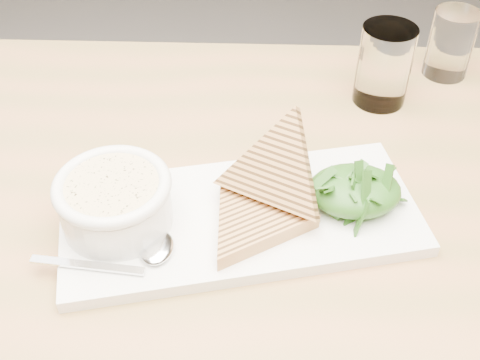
{
  "coord_description": "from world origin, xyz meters",
  "views": [
    {
      "loc": [
        0.03,
        -0.56,
        1.28
      ],
      "look_at": [
        0.04,
        -0.05,
        0.81
      ],
      "focal_mm": 45.0,
      "sensor_mm": 36.0,
      "label": 1
    }
  ],
  "objects_px": {
    "glass_near": "(384,65)",
    "soup_bowl": "(116,206)",
    "table_top": "(335,222)",
    "platter": "(240,217)",
    "glass_far": "(451,44)"
  },
  "relations": [
    {
      "from": "platter",
      "to": "soup_bowl",
      "type": "bearing_deg",
      "value": -175.81
    },
    {
      "from": "platter",
      "to": "soup_bowl",
      "type": "relative_size",
      "value": 3.32
    },
    {
      "from": "platter",
      "to": "glass_far",
      "type": "bearing_deg",
      "value": 43.95
    },
    {
      "from": "glass_near",
      "to": "glass_far",
      "type": "relative_size",
      "value": 1.13
    },
    {
      "from": "table_top",
      "to": "platter",
      "type": "height_order",
      "value": "platter"
    },
    {
      "from": "glass_near",
      "to": "soup_bowl",
      "type": "bearing_deg",
      "value": -143.81
    },
    {
      "from": "table_top",
      "to": "soup_bowl",
      "type": "height_order",
      "value": "soup_bowl"
    },
    {
      "from": "soup_bowl",
      "to": "glass_far",
      "type": "distance_m",
      "value": 0.58
    },
    {
      "from": "glass_near",
      "to": "glass_far",
      "type": "xyz_separation_m",
      "value": [
        0.12,
        0.07,
        -0.01
      ]
    },
    {
      "from": "soup_bowl",
      "to": "glass_far",
      "type": "bearing_deg",
      "value": 34.93
    },
    {
      "from": "glass_far",
      "to": "glass_near",
      "type": "bearing_deg",
      "value": -149.08
    },
    {
      "from": "table_top",
      "to": "platter",
      "type": "distance_m",
      "value": 0.12
    },
    {
      "from": "platter",
      "to": "glass_far",
      "type": "height_order",
      "value": "glass_far"
    },
    {
      "from": "glass_near",
      "to": "glass_far",
      "type": "bearing_deg",
      "value": 30.92
    },
    {
      "from": "platter",
      "to": "glass_near",
      "type": "height_order",
      "value": "glass_near"
    }
  ]
}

